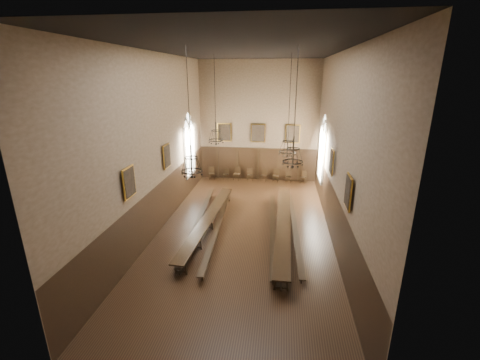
% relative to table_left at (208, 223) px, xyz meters
% --- Properties ---
extents(floor, '(9.00, 18.00, 0.02)m').
position_rel_table_left_xyz_m(floor, '(1.92, 0.11, -0.37)').
color(floor, black).
rests_on(floor, ground).
extents(ceiling, '(9.00, 18.00, 0.02)m').
position_rel_table_left_xyz_m(ceiling, '(1.92, 0.11, 8.65)').
color(ceiling, black).
rests_on(ceiling, ground).
extents(wall_back, '(9.00, 0.02, 9.00)m').
position_rel_table_left_xyz_m(wall_back, '(1.92, 9.12, 4.14)').
color(wall_back, brown).
rests_on(wall_back, ground).
extents(wall_front, '(9.00, 0.02, 9.00)m').
position_rel_table_left_xyz_m(wall_front, '(1.92, -8.90, 4.14)').
color(wall_front, brown).
rests_on(wall_front, ground).
extents(wall_left, '(0.02, 18.00, 9.00)m').
position_rel_table_left_xyz_m(wall_left, '(-2.59, 0.11, 4.14)').
color(wall_left, brown).
rests_on(wall_left, ground).
extents(wall_right, '(0.02, 18.00, 9.00)m').
position_rel_table_left_xyz_m(wall_right, '(6.43, 0.11, 4.14)').
color(wall_right, brown).
rests_on(wall_right, ground).
extents(wainscot_panelling, '(9.00, 18.00, 2.50)m').
position_rel_table_left_xyz_m(wainscot_panelling, '(1.92, 0.11, 0.89)').
color(wainscot_panelling, black).
rests_on(wainscot_panelling, floor).
extents(table_left, '(1.14, 9.21, 0.72)m').
position_rel_table_left_xyz_m(table_left, '(0.00, 0.00, 0.00)').
color(table_left, black).
rests_on(table_left, floor).
extents(table_right, '(0.82, 10.07, 0.78)m').
position_rel_table_left_xyz_m(table_right, '(3.97, -0.13, 0.03)').
color(table_right, black).
rests_on(table_right, floor).
extents(bench_left_outer, '(0.91, 9.50, 0.43)m').
position_rel_table_left_xyz_m(bench_left_outer, '(-0.60, 0.32, -0.09)').
color(bench_left_outer, black).
rests_on(bench_left_outer, floor).
extents(bench_left_inner, '(0.76, 9.86, 0.44)m').
position_rel_table_left_xyz_m(bench_left_inner, '(0.54, 0.08, -0.08)').
color(bench_left_inner, black).
rests_on(bench_left_inner, floor).
extents(bench_right_inner, '(0.63, 9.19, 0.41)m').
position_rel_table_left_xyz_m(bench_right_inner, '(3.44, -0.14, -0.10)').
color(bench_right_inner, black).
rests_on(bench_right_inner, floor).
extents(bench_right_outer, '(0.62, 9.34, 0.42)m').
position_rel_table_left_xyz_m(bench_right_outer, '(4.56, 0.18, -0.09)').
color(bench_right_outer, black).
rests_on(bench_right_outer, floor).
extents(chair_0, '(0.55, 0.55, 0.99)m').
position_rel_table_left_xyz_m(chair_0, '(-1.69, 8.60, -0.06)').
color(chair_0, black).
rests_on(chair_0, floor).
extents(chair_1, '(0.48, 0.48, 0.87)m').
position_rel_table_left_xyz_m(chair_1, '(-0.55, 8.71, -0.09)').
color(chair_1, black).
rests_on(chair_1, floor).
extents(chair_2, '(0.56, 0.56, 1.04)m').
position_rel_table_left_xyz_m(chair_2, '(0.32, 8.67, -0.04)').
color(chair_2, black).
rests_on(chair_2, floor).
extents(chair_3, '(0.50, 0.50, 0.94)m').
position_rel_table_left_xyz_m(chair_3, '(1.37, 8.64, -0.07)').
color(chair_3, black).
rests_on(chair_3, floor).
extents(chair_4, '(0.49, 0.49, 0.94)m').
position_rel_table_left_xyz_m(chair_4, '(2.45, 8.66, -0.07)').
color(chair_4, black).
rests_on(chair_4, floor).
extents(chair_5, '(0.49, 0.49, 1.01)m').
position_rel_table_left_xyz_m(chair_5, '(3.37, 8.64, -0.05)').
color(chair_5, black).
rests_on(chair_5, floor).
extents(chair_6, '(0.41, 0.41, 0.88)m').
position_rel_table_left_xyz_m(chair_6, '(4.34, 8.63, -0.09)').
color(chair_6, black).
rests_on(chair_6, floor).
extents(chair_7, '(0.53, 0.54, 0.95)m').
position_rel_table_left_xyz_m(chair_7, '(5.49, 8.60, -0.07)').
color(chair_7, black).
rests_on(chair_7, floor).
extents(chandelier_back_left, '(0.86, 0.86, 4.85)m').
position_rel_table_left_xyz_m(chandelier_back_left, '(-0.07, 2.85, 4.26)').
color(chandelier_back_left, black).
rests_on(chandelier_back_left, ceiling).
extents(chandelier_back_right, '(0.92, 0.92, 5.34)m').
position_rel_table_left_xyz_m(chandelier_back_right, '(4.05, 2.45, 3.79)').
color(chandelier_back_right, black).
rests_on(chandelier_back_right, ceiling).
extents(chandelier_front_left, '(0.91, 0.91, 5.13)m').
position_rel_table_left_xyz_m(chandelier_front_left, '(-0.02, -2.54, 3.99)').
color(chandelier_front_left, black).
rests_on(chandelier_front_left, ceiling).
extents(chandelier_front_right, '(0.84, 0.84, 4.62)m').
position_rel_table_left_xyz_m(chandelier_front_right, '(4.19, -2.31, 4.48)').
color(chandelier_front_right, black).
rests_on(chandelier_front_right, ceiling).
extents(portrait_back_0, '(1.10, 0.12, 1.40)m').
position_rel_table_left_xyz_m(portrait_back_0, '(-0.68, 8.99, 3.34)').
color(portrait_back_0, gold).
rests_on(portrait_back_0, wall_back).
extents(portrait_back_1, '(1.10, 0.12, 1.40)m').
position_rel_table_left_xyz_m(portrait_back_1, '(1.92, 8.99, 3.34)').
color(portrait_back_1, gold).
rests_on(portrait_back_1, wall_back).
extents(portrait_back_2, '(1.10, 0.12, 1.40)m').
position_rel_table_left_xyz_m(portrait_back_2, '(4.52, 8.99, 3.34)').
color(portrait_back_2, gold).
rests_on(portrait_back_2, wall_back).
extents(portrait_left_0, '(0.12, 1.00, 1.30)m').
position_rel_table_left_xyz_m(portrait_left_0, '(-2.46, 1.11, 3.34)').
color(portrait_left_0, gold).
rests_on(portrait_left_0, wall_left).
extents(portrait_left_1, '(0.12, 1.00, 1.30)m').
position_rel_table_left_xyz_m(portrait_left_1, '(-2.46, -3.39, 3.34)').
color(portrait_left_1, gold).
rests_on(portrait_left_1, wall_left).
extents(portrait_right_0, '(0.12, 1.00, 1.30)m').
position_rel_table_left_xyz_m(portrait_right_0, '(6.30, 1.11, 3.34)').
color(portrait_right_0, gold).
rests_on(portrait_right_0, wall_right).
extents(portrait_right_1, '(0.12, 1.00, 1.30)m').
position_rel_table_left_xyz_m(portrait_right_1, '(6.30, -3.39, 3.34)').
color(portrait_right_1, gold).
rests_on(portrait_right_1, wall_right).
extents(window_right, '(0.20, 2.20, 4.60)m').
position_rel_table_left_xyz_m(window_right, '(6.35, 5.61, 3.04)').
color(window_right, white).
rests_on(window_right, wall_right).
extents(window_left, '(0.20, 2.20, 4.60)m').
position_rel_table_left_xyz_m(window_left, '(-2.51, 5.61, 3.04)').
color(window_left, white).
rests_on(window_left, wall_left).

